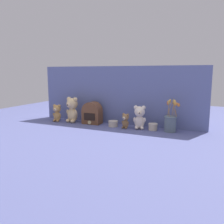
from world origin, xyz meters
TOP-DOWN VIEW (x-y plane):
  - ground_plane at (0.00, 0.00)m, footprint 4.00×4.00m
  - backdrop_wall at (0.00, 0.17)m, footprint 1.82×0.02m
  - teddy_bear_large at (-0.48, 0.02)m, footprint 0.15×0.14m
  - teddy_bear_medium at (0.29, 0.03)m, footprint 0.13×0.12m
  - teddy_bear_small at (-0.66, -0.01)m, footprint 0.10×0.10m
  - teddy_bear_tiny at (0.16, -0.01)m, footprint 0.08×0.08m
  - flower_vase at (0.58, 0.04)m, footprint 0.15×0.13m
  - vintage_radio at (-0.25, 0.05)m, footprint 0.20×0.13m
  - decorative_tin_tall at (0.01, 0.02)m, footprint 0.10×0.10m
  - decorative_tin_short at (0.42, 0.03)m, footprint 0.09×0.09m

SIDE VIEW (x-z plane):
  - ground_plane at x=0.00m, z-range 0.00..0.00m
  - decorative_tin_tall at x=0.01m, z-range 0.00..0.06m
  - decorative_tin_short at x=0.42m, z-range 0.00..0.06m
  - teddy_bear_tiny at x=0.16m, z-range 0.00..0.15m
  - flower_vase at x=0.58m, z-range -0.06..0.25m
  - teddy_bear_small at x=-0.66m, z-range 0.00..0.20m
  - vintage_radio at x=-0.25m, z-range -0.01..0.23m
  - teddy_bear_medium at x=0.29m, z-range 0.01..0.24m
  - teddy_bear_large at x=-0.48m, z-range 0.01..0.28m
  - backdrop_wall at x=0.00m, z-range 0.00..0.61m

